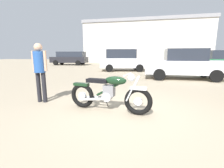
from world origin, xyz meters
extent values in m
plane|color=gray|center=(0.00, 0.00, 0.00)|extent=(80.00, 80.00, 0.00)
torus|color=black|center=(0.31, -0.33, 0.32)|extent=(0.65, 0.24, 0.64)
cylinder|color=silver|center=(0.31, -0.33, 0.32)|extent=(0.19, 0.11, 0.18)
torus|color=black|center=(-1.10, -0.04, 0.32)|extent=(0.65, 0.24, 0.64)
cylinder|color=silver|center=(-1.10, -0.04, 0.32)|extent=(0.19, 0.11, 0.18)
cube|color=silver|center=(0.31, -0.33, 0.62)|extent=(0.38, 0.20, 0.06)
cube|color=black|center=(-1.12, -0.04, 0.61)|extent=(0.42, 0.21, 0.07)
cylinder|color=silver|center=(0.20, -0.23, 0.60)|extent=(0.29, 0.09, 0.58)
cylinder|color=silver|center=(0.17, -0.38, 0.60)|extent=(0.29, 0.09, 0.58)
sphere|color=silver|center=(0.14, -0.29, 0.85)|extent=(0.17, 0.17, 0.17)
cylinder|color=silver|center=(0.07, -0.28, 0.92)|extent=(0.15, 0.61, 0.03)
cylinder|color=black|center=(-0.33, -0.20, 0.58)|extent=(0.75, 0.21, 0.47)
ellipsoid|color=black|center=(-0.22, -0.22, 0.76)|extent=(0.55, 0.32, 0.20)
cube|color=black|center=(-0.67, -0.13, 0.73)|extent=(0.57, 0.30, 0.09)
cube|color=slate|center=(-0.37, -0.19, 0.51)|extent=(0.29, 0.23, 0.26)
cylinder|color=silver|center=(-0.41, -0.18, 0.36)|extent=(0.26, 0.24, 0.22)
cylinder|color=silver|center=(-0.76, -0.01, 0.28)|extent=(0.70, 0.20, 0.14)
cylinder|color=silver|center=(-0.80, -0.20, 0.28)|extent=(0.70, 0.20, 0.14)
cylinder|color=black|center=(-0.48, 0.01, 0.16)|extent=(0.07, 0.24, 0.33)
cylinder|color=black|center=(-2.33, 0.23, 0.43)|extent=(0.12, 0.12, 0.86)
cylinder|color=black|center=(-2.50, 0.25, 0.43)|extent=(0.12, 0.12, 0.86)
cylinder|color=#234C93|center=(-2.41, 0.24, 1.15)|extent=(0.30, 0.30, 0.58)
cylinder|color=tan|center=(-2.23, 0.23, 1.18)|extent=(0.08, 0.08, 0.55)
cylinder|color=tan|center=(-2.60, 0.26, 1.18)|extent=(0.08, 0.08, 0.55)
sphere|color=tan|center=(-2.41, 0.24, 1.55)|extent=(0.22, 0.22, 0.22)
cylinder|color=black|center=(0.24, 10.37, 0.30)|extent=(0.62, 0.28, 0.60)
cylinder|color=black|center=(0.50, 8.75, 0.30)|extent=(0.62, 0.28, 0.60)
cylinder|color=black|center=(-2.13, 9.99, 0.30)|extent=(0.62, 0.28, 0.60)
cylinder|color=black|center=(-1.87, 8.37, 0.30)|extent=(0.62, 0.28, 0.60)
cube|color=silver|center=(-0.82, 9.37, 0.68)|extent=(4.11, 2.24, 0.76)
cube|color=#232833|center=(-1.06, 9.33, 1.42)|extent=(2.61, 1.88, 0.72)
cylinder|color=black|center=(1.46, 4.72, 0.31)|extent=(0.63, 0.24, 0.62)
cylinder|color=black|center=(1.57, 6.44, 0.31)|extent=(0.63, 0.24, 0.62)
cylinder|color=black|center=(4.16, 4.56, 0.31)|extent=(0.63, 0.24, 0.62)
cylinder|color=black|center=(4.26, 6.27, 0.31)|extent=(0.63, 0.24, 0.62)
cube|color=silver|center=(2.86, 5.50, 0.67)|extent=(4.30, 1.97, 0.72)
cube|color=#232833|center=(2.86, 5.50, 1.35)|extent=(2.09, 1.68, 0.64)
cylinder|color=black|center=(5.43, 10.34, 0.31)|extent=(0.63, 0.25, 0.62)
cylinder|color=black|center=(5.31, 8.62, 0.31)|extent=(0.63, 0.25, 0.62)
cube|color=#23663D|center=(6.72, 9.38, 0.67)|extent=(4.32, 2.03, 0.72)
cube|color=#232833|center=(6.72, 9.38, 1.35)|extent=(2.11, 1.70, 0.64)
cylinder|color=black|center=(-10.06, 14.97, 0.32)|extent=(0.65, 0.23, 0.64)
cylinder|color=black|center=(-10.10, 16.73, 0.32)|extent=(0.65, 0.23, 0.64)
cylinder|color=black|center=(-7.06, 15.04, 0.32)|extent=(0.65, 0.23, 0.64)
cylinder|color=black|center=(-7.11, 16.80, 0.32)|extent=(0.65, 0.23, 0.64)
cube|color=black|center=(-8.58, 15.89, 0.69)|extent=(4.74, 1.88, 0.74)
cube|color=#232833|center=(-8.28, 15.89, 1.40)|extent=(3.54, 1.69, 0.68)
cylinder|color=black|center=(0.07, 16.94, 0.30)|extent=(0.62, 0.28, 0.60)
cylinder|color=black|center=(0.33, 15.32, 0.30)|extent=(0.62, 0.28, 0.60)
cylinder|color=black|center=(-2.30, 16.56, 0.30)|extent=(0.62, 0.28, 0.60)
cylinder|color=black|center=(-2.04, 14.94, 0.30)|extent=(0.62, 0.28, 0.60)
cube|color=beige|center=(-0.98, 15.94, 0.68)|extent=(4.11, 2.24, 0.76)
cube|color=#232833|center=(-1.23, 15.90, 1.42)|extent=(2.61, 1.88, 0.72)
cube|color=beige|center=(1.57, 27.08, 3.32)|extent=(21.22, 10.79, 6.64)
cube|color=gray|center=(1.57, 27.08, 6.89)|extent=(21.54, 11.10, 0.50)
camera|label=1|loc=(0.25, -3.71, 1.35)|focal=24.79mm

